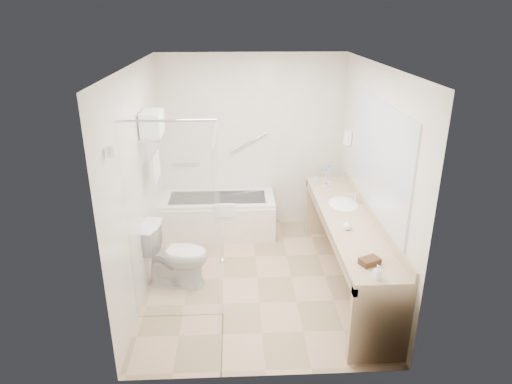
{
  "coord_description": "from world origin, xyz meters",
  "views": [
    {
      "loc": [
        -0.24,
        -4.75,
        3.02
      ],
      "look_at": [
        0.0,
        0.3,
        1.0
      ],
      "focal_mm": 32.0,
      "sensor_mm": 36.0,
      "label": 1
    }
  ],
  "objects_px": {
    "water_bottle_left": "(326,190)",
    "toilet": "(176,255)",
    "bathtub": "(218,215)",
    "vanity_counter": "(347,234)",
    "amenity_basket": "(370,261)"
  },
  "relations": [
    {
      "from": "amenity_basket",
      "to": "vanity_counter",
      "type": "bearing_deg",
      "value": 87.15
    },
    {
      "from": "vanity_counter",
      "to": "water_bottle_left",
      "type": "xyz_separation_m",
      "value": [
        -0.13,
        0.67,
        0.29
      ]
    },
    {
      "from": "bathtub",
      "to": "vanity_counter",
      "type": "distance_m",
      "value": 2.09
    },
    {
      "from": "vanity_counter",
      "to": "water_bottle_left",
      "type": "height_order",
      "value": "water_bottle_left"
    },
    {
      "from": "toilet",
      "to": "water_bottle_left",
      "type": "height_order",
      "value": "water_bottle_left"
    },
    {
      "from": "toilet",
      "to": "vanity_counter",
      "type": "bearing_deg",
      "value": -82.61
    },
    {
      "from": "toilet",
      "to": "amenity_basket",
      "type": "relative_size",
      "value": 4.23
    },
    {
      "from": "water_bottle_left",
      "to": "toilet",
      "type": "bearing_deg",
      "value": -162.42
    },
    {
      "from": "toilet",
      "to": "amenity_basket",
      "type": "bearing_deg",
      "value": -109.77
    },
    {
      "from": "water_bottle_left",
      "to": "amenity_basket",
      "type": "bearing_deg",
      "value": -87.23
    },
    {
      "from": "bathtub",
      "to": "toilet",
      "type": "relative_size",
      "value": 2.09
    },
    {
      "from": "bathtub",
      "to": "toilet",
      "type": "height_order",
      "value": "toilet"
    },
    {
      "from": "amenity_basket",
      "to": "water_bottle_left",
      "type": "height_order",
      "value": "water_bottle_left"
    },
    {
      "from": "water_bottle_left",
      "to": "vanity_counter",
      "type": "bearing_deg",
      "value": -78.92
    },
    {
      "from": "bathtub",
      "to": "amenity_basket",
      "type": "bearing_deg",
      "value": -58.44
    }
  ]
}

